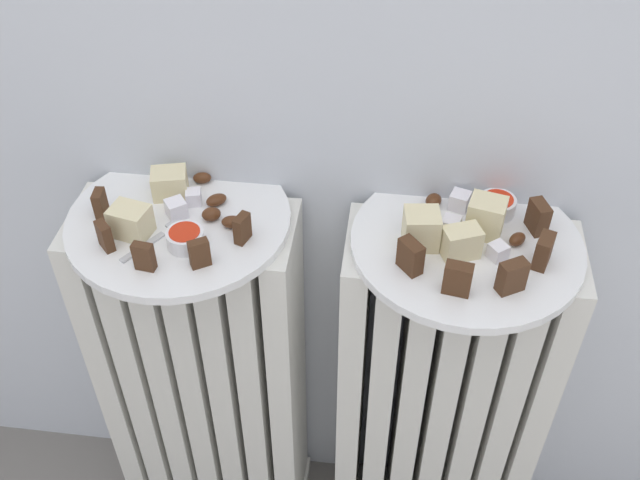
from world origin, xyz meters
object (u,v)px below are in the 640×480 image
(radiator_right, at_px, (436,408))
(jam_bowl_right, at_px, (497,205))
(plate_right, at_px, (466,244))
(plate_left, at_px, (179,220))
(radiator_left, at_px, (207,384))
(fork, at_px, (158,237))
(jam_bowl_left, at_px, (185,238))

(radiator_right, distance_m, jam_bowl_right, 0.37)
(plate_right, relative_size, jam_bowl_right, 6.09)
(plate_left, distance_m, plate_right, 0.37)
(radiator_left, relative_size, radiator_right, 1.00)
(plate_right, relative_size, fork, 3.19)
(jam_bowl_left, relative_size, fork, 0.51)
(plate_left, bearing_deg, radiator_right, 0.00)
(plate_left, xyz_separation_m, plate_right, (0.37, 0.00, 0.00))
(radiator_left, xyz_separation_m, jam_bowl_left, (0.02, -0.05, 0.37))
(jam_bowl_left, bearing_deg, jam_bowl_right, 16.20)
(plate_right, height_order, fork, fork)
(plate_right, bearing_deg, radiator_left, 180.00)
(plate_right, height_order, jam_bowl_right, jam_bowl_right)
(radiator_right, distance_m, plate_left, 0.51)
(radiator_right, xyz_separation_m, plate_left, (-0.37, 0.00, 0.35))
(radiator_left, xyz_separation_m, plate_left, (0.00, 0.00, 0.35))
(plate_right, bearing_deg, plate_left, 180.00)
(plate_left, height_order, jam_bowl_left, jam_bowl_left)
(radiator_right, relative_size, fork, 7.42)
(radiator_right, height_order, fork, fork)
(plate_left, relative_size, jam_bowl_right, 6.09)
(radiator_right, xyz_separation_m, jam_bowl_right, (0.04, 0.06, 0.37))
(plate_left, bearing_deg, plate_right, 0.00)
(fork, bearing_deg, jam_bowl_left, -13.08)
(radiator_left, height_order, radiator_right, same)
(plate_right, xyz_separation_m, jam_bowl_left, (-0.34, -0.05, 0.02))
(radiator_left, height_order, jam_bowl_left, jam_bowl_left)
(radiator_right, height_order, plate_left, plate_left)
(radiator_left, xyz_separation_m, plate_right, (0.37, 0.00, 0.35))
(radiator_left, relative_size, plate_right, 2.33)
(radiator_right, height_order, jam_bowl_left, jam_bowl_left)
(plate_left, height_order, plate_right, same)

